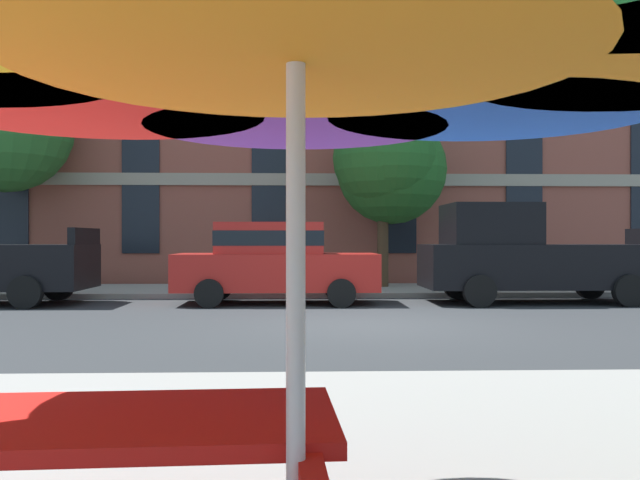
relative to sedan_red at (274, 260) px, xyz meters
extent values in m
plane|color=#2D3033|center=(1.61, -3.70, -0.95)|extent=(120.00, 120.00, 0.00)
cube|color=#9E998E|center=(1.61, 3.10, -0.89)|extent=(56.00, 3.60, 0.12)
cube|color=#934C3D|center=(1.61, 11.30, 8.65)|extent=(38.26, 12.00, 19.20)
cube|color=#9E937F|center=(1.61, 5.26, 2.25)|extent=(37.49, 0.08, 0.36)
cube|color=#9E937F|center=(1.61, 5.26, 5.45)|extent=(37.49, 0.08, 0.36)
cube|color=black|center=(-4.12, 0.00, 0.53)|extent=(0.16, 1.75, 0.36)
cylinder|color=black|center=(-5.01, 0.95, -0.61)|extent=(0.68, 0.22, 0.68)
cylinder|color=black|center=(-5.01, -0.95, -0.61)|extent=(0.68, 0.22, 0.68)
cube|color=#B21E19|center=(0.05, 0.00, -0.25)|extent=(4.40, 1.76, 0.80)
cube|color=#B21E19|center=(-0.10, 0.00, 0.49)|extent=(2.30, 1.55, 0.68)
cube|color=black|center=(-0.10, 0.00, 0.49)|extent=(2.32, 1.57, 0.32)
cylinder|color=black|center=(1.42, 0.88, -0.65)|extent=(0.60, 0.22, 0.60)
cylinder|color=black|center=(1.42, -0.88, -0.65)|extent=(0.60, 0.22, 0.60)
cylinder|color=black|center=(-1.31, 0.88, -0.65)|extent=(0.60, 0.22, 0.60)
cylinder|color=black|center=(-1.31, -0.88, -0.65)|extent=(0.60, 0.22, 0.60)
cube|color=black|center=(5.87, 0.00, -0.13)|extent=(5.10, 1.90, 0.96)
cube|color=black|center=(4.77, 0.00, 0.80)|extent=(1.90, 1.75, 0.90)
cylinder|color=black|center=(7.45, 0.95, -0.61)|extent=(0.68, 0.22, 0.68)
cylinder|color=black|center=(7.45, -0.95, -0.61)|extent=(0.68, 0.22, 0.68)
cylinder|color=black|center=(4.29, 0.95, -0.61)|extent=(0.68, 0.22, 0.68)
cylinder|color=black|center=(4.29, -0.95, -0.61)|extent=(0.68, 0.22, 0.68)
sphere|color=#2D702D|center=(-7.47, 3.79, 3.58)|extent=(3.67, 3.67, 3.67)
cylinder|color=#4C3823|center=(2.85, 3.57, 0.23)|extent=(0.30, 0.30, 2.37)
sphere|color=#236023|center=(2.59, 3.83, 3.04)|extent=(2.11, 2.11, 2.11)
sphere|color=#236023|center=(3.11, 3.73, 2.40)|extent=(3.03, 3.03, 3.03)
sphere|color=#236023|center=(3.01, 3.19, 2.65)|extent=(2.48, 2.48, 2.48)
sphere|color=#236023|center=(2.87, 3.40, 2.67)|extent=(2.82, 2.82, 2.82)
cylinder|color=silver|center=(0.49, -12.70, 0.21)|extent=(0.06, 0.06, 2.32)
cone|color=blue|center=(1.36, -11.83, 1.19)|extent=(1.47, 1.47, 0.36)
cone|color=#662D9E|center=(0.49, -11.47, 1.19)|extent=(1.47, 1.47, 0.36)
cone|color=red|center=(-0.38, -11.83, 1.19)|extent=(1.47, 1.47, 0.36)
cube|color=red|center=(-0.26, -12.28, -0.21)|extent=(1.83, 0.88, 0.06)
cube|color=red|center=(-0.29, -11.66, -0.51)|extent=(1.81, 0.36, 0.05)
camera|label=1|loc=(0.50, -14.76, 0.47)|focal=37.73mm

